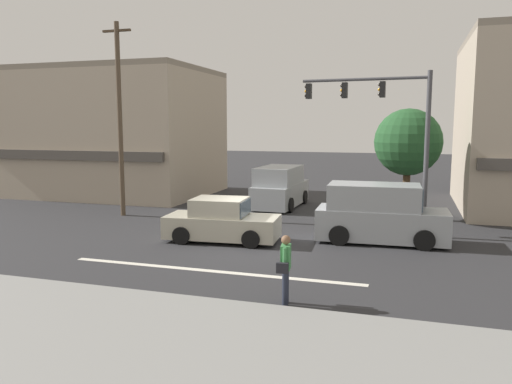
# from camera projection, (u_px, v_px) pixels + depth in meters

# --- Properties ---
(ground_plane) EXTENTS (120.00, 120.00, 0.00)m
(ground_plane) POSITION_uv_depth(u_px,v_px,m) (248.00, 244.00, 17.83)
(ground_plane) COLOR #2B2B2D
(lane_marking_stripe) EXTENTS (9.00, 0.24, 0.01)m
(lane_marking_stripe) POSITION_uv_depth(u_px,v_px,m) (211.00, 271.00, 14.51)
(lane_marking_stripe) COLOR silver
(lane_marking_stripe) RESTS_ON ground
(sidewalk_curb) EXTENTS (40.00, 5.00, 0.16)m
(sidewalk_curb) POSITION_uv_depth(u_px,v_px,m) (114.00, 338.00, 9.77)
(sidewalk_curb) COLOR gray
(sidewalk_curb) RESTS_ON ground
(building_left_block) EXTENTS (11.51, 8.49, 7.52)m
(building_left_block) POSITION_uv_depth(u_px,v_px,m) (115.00, 132.00, 30.56)
(building_left_block) COLOR tan
(building_left_block) RESTS_ON ground
(street_tree) EXTENTS (2.96, 2.96, 4.94)m
(street_tree) POSITION_uv_depth(u_px,v_px,m) (408.00, 143.00, 22.06)
(street_tree) COLOR #4C3823
(street_tree) RESTS_ON ground
(utility_pole_near_left) EXTENTS (1.40, 0.22, 8.80)m
(utility_pole_near_left) POSITION_uv_depth(u_px,v_px,m) (120.00, 117.00, 22.82)
(utility_pole_near_left) COLOR brown
(utility_pole_near_left) RESTS_ON ground
(traffic_light_mast) EXTENTS (4.88, 0.54, 6.20)m
(traffic_light_mast) POSITION_uv_depth(u_px,v_px,m) (392.00, 123.00, 18.89)
(traffic_light_mast) COLOR #47474C
(traffic_light_mast) RESTS_ON ground
(van_crossing_rightbound) EXTENTS (4.67, 2.18, 2.11)m
(van_crossing_rightbound) POSITION_uv_depth(u_px,v_px,m) (379.00, 215.00, 17.99)
(van_crossing_rightbound) COLOR #999EA3
(van_crossing_rightbound) RESTS_ON ground
(sedan_waiting_far) EXTENTS (4.22, 2.12, 1.58)m
(sedan_waiting_far) POSITION_uv_depth(u_px,v_px,m) (222.00, 222.00, 18.18)
(sedan_waiting_far) COLOR #B7B29E
(sedan_waiting_far) RESTS_ON ground
(van_parked_curbside) EXTENTS (2.18, 4.67, 2.11)m
(van_parked_curbside) POSITION_uv_depth(u_px,v_px,m) (280.00, 188.00, 25.63)
(van_parked_curbside) COLOR #999EA3
(van_parked_curbside) RESTS_ON ground
(pedestrian_foreground_with_bag) EXTENTS (0.29, 0.68, 1.67)m
(pedestrian_foreground_with_bag) POSITION_uv_depth(u_px,v_px,m) (285.00, 265.00, 11.70)
(pedestrian_foreground_with_bag) COLOR #232838
(pedestrian_foreground_with_bag) RESTS_ON ground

